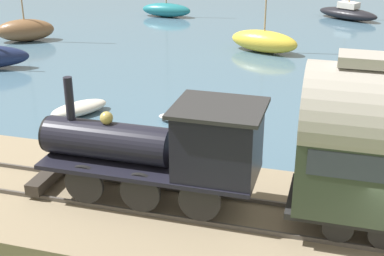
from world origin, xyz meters
The scene contains 8 objects.
steam_locomotive centered at (1.26, 6.28, 2.36)m, with size 2.06×6.50×3.33m.
sailboat_teal centered at (29.11, 15.64, 0.58)m, with size 1.50×3.99×7.85m.
sailboat_brown centered at (19.00, 21.88, 0.75)m, with size 3.19×3.91×8.50m.
sailboat_black centered at (31.95, 1.90, 0.51)m, with size 3.76×5.03×5.71m.
sailboat_yellow centered at (20.45, 6.61, 0.70)m, with size 2.71×4.51×8.71m.
rowboat_far_out centered at (9.74, 0.97, 0.25)m, with size 2.11×1.87×0.49m.
rowboat_near_shore centered at (8.06, 12.53, 0.28)m, with size 2.76×2.31×0.54m.
rowboat_off_pier centered at (8.37, 7.62, 0.19)m, with size 0.98×2.94×0.36m.
Camera 1 is at (-10.95, 2.17, 8.30)m, focal length 50.00 mm.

